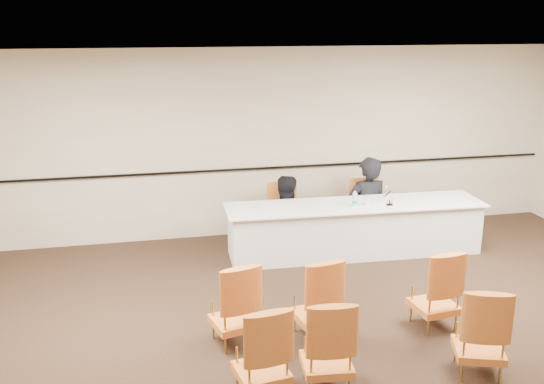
{
  "coord_description": "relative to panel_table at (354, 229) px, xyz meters",
  "views": [
    {
      "loc": [
        -1.91,
        -5.31,
        3.39
      ],
      "look_at": [
        -0.17,
        2.6,
        1.09
      ],
      "focal_mm": 40.0,
      "sensor_mm": 36.0,
      "label": 1
    }
  ],
  "objects": [
    {
      "name": "aud_chair_back_mid",
      "position": [
        -1.45,
        -3.25,
        0.09
      ],
      "size": [
        0.55,
        0.55,
        0.95
      ],
      "primitive_type": null,
      "rotation": [
        0.0,
        0.0,
        -0.1
      ],
      "color": "#BF6022",
      "rests_on": "ground"
    },
    {
      "name": "aud_chair_back_left",
      "position": [
        -2.08,
        -3.24,
        0.09
      ],
      "size": [
        0.57,
        0.57,
        0.95
      ],
      "primitive_type": null,
      "rotation": [
        0.0,
        0.0,
        0.15
      ],
      "color": "#BF6022",
      "rests_on": "ground"
    },
    {
      "name": "wall_rail",
      "position": [
        -1.13,
        1.18,
        0.71
      ],
      "size": [
        9.8,
        0.04,
        0.03
      ],
      "primitive_type": "cube",
      "color": "black",
      "rests_on": "wall_back"
    },
    {
      "name": "wall_back",
      "position": [
        -1.13,
        1.22,
        1.11
      ],
      "size": [
        10.0,
        0.04,
        3.0
      ],
      "primitive_type": "cube",
      "color": "#B5A48E",
      "rests_on": "ground"
    },
    {
      "name": "floor",
      "position": [
        -1.13,
        -2.78,
        -0.39
      ],
      "size": [
        10.0,
        10.0,
        0.0
      ],
      "primitive_type": "plane",
      "color": "black",
      "rests_on": "ground"
    },
    {
      "name": "microphone",
      "position": [
        0.47,
        -0.16,
        0.52
      ],
      "size": [
        0.1,
        0.19,
        0.26
      ],
      "primitive_type": null,
      "rotation": [
        0.0,
        0.0,
        0.02
      ],
      "color": "black",
      "rests_on": "panel_table"
    },
    {
      "name": "panelist_second_chair",
      "position": [
        -0.94,
        0.61,
        0.09
      ],
      "size": [
        0.52,
        0.52,
        0.95
      ],
      "primitive_type": null,
      "rotation": [
        0.0,
        0.0,
        -0.04
      ],
      "color": "#BF6022",
      "rests_on": "ground"
    },
    {
      "name": "coffee_cup",
      "position": [
        0.56,
        -0.09,
        0.44
      ],
      "size": [
        0.09,
        0.09,
        0.12
      ],
      "primitive_type": "cylinder",
      "rotation": [
        0.0,
        0.0,
        0.25
      ],
      "color": "silver",
      "rests_on": "panel_table"
    },
    {
      "name": "aud_chair_front_right",
      "position": [
        0.11,
        -2.35,
        0.09
      ],
      "size": [
        0.55,
        0.55,
        0.95
      ],
      "primitive_type": null,
      "rotation": [
        0.0,
        0.0,
        0.11
      ],
      "color": "#BF6022",
      "rests_on": "ground"
    },
    {
      "name": "papers",
      "position": [
        0.42,
        -0.05,
        0.39
      ],
      "size": [
        0.35,
        0.3,
        0.0
      ],
      "primitive_type": "cube",
      "rotation": [
        0.0,
        0.0,
        0.31
      ],
      "color": "white",
      "rests_on": "panel_table"
    },
    {
      "name": "aud_chair_front_left",
      "position": [
        -2.17,
        -2.23,
        0.09
      ],
      "size": [
        0.6,
        0.6,
        0.95
      ],
      "primitive_type": null,
      "rotation": [
        0.0,
        0.0,
        0.24
      ],
      "color": "#BF6022",
      "rests_on": "ground"
    },
    {
      "name": "water_bottle",
      "position": [
        -0.05,
        -0.09,
        0.5
      ],
      "size": [
        0.07,
        0.07,
        0.23
      ],
      "primitive_type": null,
      "rotation": [
        0.0,
        0.0,
        0.01
      ],
      "color": "teal",
      "rests_on": "panel_table"
    },
    {
      "name": "aud_chair_back_right",
      "position": [
        0.1,
        -3.32,
        0.09
      ],
      "size": [
        0.64,
        0.64,
        0.95
      ],
      "primitive_type": null,
      "rotation": [
        0.0,
        0.0,
        -0.33
      ],
      "color": "#BF6022",
      "rests_on": "ground"
    },
    {
      "name": "panel_table",
      "position": [
        0.0,
        0.0,
        0.0
      ],
      "size": [
        3.88,
        1.04,
        0.77
      ],
      "primitive_type": null,
      "rotation": [
        0.0,
        0.0,
        -0.04
      ],
      "color": "white",
      "rests_on": "ground"
    },
    {
      "name": "panelist_second",
      "position": [
        -0.94,
        0.61,
        -0.08
      ],
      "size": [
        0.81,
        0.65,
        1.61
      ],
      "primitive_type": "imported",
      "rotation": [
        0.0,
        0.0,
        3.09
      ],
      "color": "black",
      "rests_on": "ground"
    },
    {
      "name": "drinking_glass",
      "position": [
        0.16,
        -0.07,
        0.44
      ],
      "size": [
        0.08,
        0.08,
        0.1
      ],
      "primitive_type": "cylinder",
      "rotation": [
        0.0,
        0.0,
        0.19
      ],
      "color": "silver",
      "rests_on": "panel_table"
    },
    {
      "name": "panelist_main_chair",
      "position": [
        0.4,
        0.55,
        0.09
      ],
      "size": [
        0.52,
        0.52,
        0.95
      ],
      "primitive_type": null,
      "rotation": [
        0.0,
        0.0,
        -0.04
      ],
      "color": "#BF6022",
      "rests_on": "ground"
    },
    {
      "name": "aud_chair_front_mid",
      "position": [
        -1.27,
        -2.29,
        0.09
      ],
      "size": [
        0.58,
        0.58,
        0.95
      ],
      "primitive_type": null,
      "rotation": [
        0.0,
        0.0,
        0.17
      ],
      "color": "#BF6022",
      "rests_on": "ground"
    },
    {
      "name": "ceiling",
      "position": [
        -1.13,
        -2.78,
        2.61
      ],
      "size": [
        10.0,
        10.0,
        0.0
      ],
      "primitive_type": "plane",
      "rotation": [
        3.14,
        0.0,
        0.0
      ],
      "color": "white",
      "rests_on": "ground"
    },
    {
      "name": "panelist_main",
      "position": [
        0.4,
        0.55,
        0.01
      ],
      "size": [
        0.72,
        0.5,
        1.9
      ],
      "primitive_type": "imported",
      "rotation": [
        0.0,
        0.0,
        3.21
      ],
      "color": "black",
      "rests_on": "ground"
    }
  ]
}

